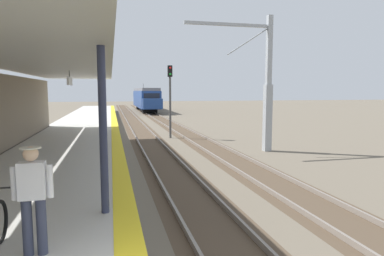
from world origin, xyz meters
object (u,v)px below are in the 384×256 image
at_px(commuter_person, 33,195).
at_px(approaching_train, 146,98).
at_px(catenary_pylon_far_side, 263,87).
at_px(rail_signal_post, 170,94).

bearing_deg(commuter_person, approaching_train, 82.37).
height_order(approaching_train, commuter_person, approaching_train).
bearing_deg(catenary_pylon_far_side, rail_signal_post, 122.17).
relative_size(rail_signal_post, catenary_pylon_far_side, 0.69).
bearing_deg(approaching_train, rail_signal_post, -92.81).
xyz_separation_m(approaching_train, catenary_pylon_far_side, (2.46, -39.99, 1.43)).
distance_m(approaching_train, commuter_person, 52.40).
xyz_separation_m(approaching_train, rail_signal_post, (-1.64, -33.47, 1.02)).
xyz_separation_m(commuter_person, rail_signal_post, (5.32, 18.47, 1.35)).
distance_m(commuter_person, rail_signal_post, 19.26).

